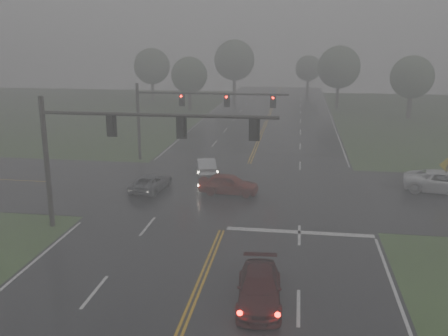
% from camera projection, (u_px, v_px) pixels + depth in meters
% --- Properties ---
extents(main_road, '(18.00, 160.00, 0.02)m').
position_uv_depth(main_road, '(235.00, 199.00, 34.95)').
color(main_road, black).
rests_on(main_road, ground).
extents(cross_street, '(120.00, 14.00, 0.02)m').
position_uv_depth(cross_street, '(238.00, 190.00, 36.86)').
color(cross_street, black).
rests_on(cross_street, ground).
extents(stop_bar, '(8.50, 0.50, 0.01)m').
position_uv_depth(stop_bar, '(299.00, 233.00, 28.95)').
color(stop_bar, '#BEBEBE').
rests_on(stop_bar, ground).
extents(sedan_maroon, '(2.17, 4.71, 1.33)m').
position_uv_depth(sedan_maroon, '(259.00, 303.00, 21.34)').
color(sedan_maroon, '#370A0B').
rests_on(sedan_maroon, ground).
extents(sedan_red, '(4.44, 2.03, 1.48)m').
position_uv_depth(sedan_red, '(229.00, 194.00, 36.07)').
color(sedan_red, maroon).
rests_on(sedan_red, ground).
extents(sedan_silver, '(2.50, 4.43, 1.38)m').
position_uv_depth(sedan_silver, '(206.00, 174.00, 41.31)').
color(sedan_silver, '#BABEC3').
rests_on(sedan_silver, ground).
extents(car_grey, '(2.57, 4.61, 1.22)m').
position_uv_depth(car_grey, '(151.00, 190.00, 36.90)').
color(car_grey, '#505157').
rests_on(car_grey, ground).
extents(pickup_white, '(6.03, 3.71, 1.56)m').
position_uv_depth(pickup_white, '(443.00, 192.00, 36.39)').
color(pickup_white, white).
rests_on(pickup_white, ground).
extents(signal_gantry_near, '(13.56, 0.34, 7.79)m').
position_uv_depth(signal_gantry_near, '(113.00, 139.00, 28.02)').
color(signal_gantry_near, black).
rests_on(signal_gantry_near, ground).
extents(signal_gantry_far, '(13.66, 0.35, 7.00)m').
position_uv_depth(signal_gantry_far, '(184.00, 107.00, 44.43)').
color(signal_gantry_far, black).
rests_on(signal_gantry_far, ground).
extents(sign_diamond_east, '(1.10, 0.09, 2.64)m').
position_uv_depth(sign_diamond_east, '(447.00, 169.00, 35.84)').
color(sign_diamond_east, black).
rests_on(sign_diamond_east, ground).
extents(tree_nw_a, '(5.51, 5.51, 8.09)m').
position_uv_depth(tree_nw_a, '(189.00, 75.00, 75.70)').
color(tree_nw_a, '#372E23').
rests_on(tree_nw_a, ground).
extents(tree_ne_a, '(6.60, 6.60, 9.70)m').
position_uv_depth(tree_ne_a, '(339.00, 67.00, 77.36)').
color(tree_ne_a, '#372E23').
rests_on(tree_ne_a, ground).
extents(tree_n_mid, '(7.18, 7.18, 10.55)m').
position_uv_depth(tree_n_mid, '(234.00, 60.00, 88.30)').
color(tree_n_mid, '#372E23').
rests_on(tree_n_mid, ground).
extents(tree_e_near, '(5.84, 5.84, 8.58)m').
position_uv_depth(tree_e_near, '(412.00, 77.00, 68.00)').
color(tree_e_near, '#372E23').
rests_on(tree_e_near, ground).
extents(tree_nw_b, '(6.22, 6.22, 9.14)m').
position_uv_depth(tree_nw_b, '(152.00, 66.00, 86.27)').
color(tree_nw_b, '#372E23').
rests_on(tree_nw_b, ground).
extents(tree_n_far, '(5.09, 5.09, 7.47)m').
position_uv_depth(tree_n_far, '(308.00, 68.00, 98.38)').
color(tree_n_far, '#372E23').
rests_on(tree_n_far, ground).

